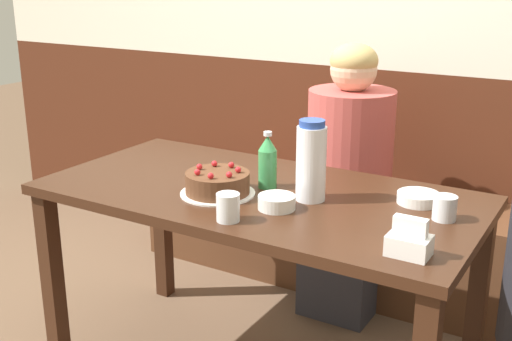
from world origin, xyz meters
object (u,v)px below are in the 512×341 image
at_px(soju_bottle, 268,161).
at_px(bowl_soup_white, 277,202).
at_px(glass_tumbler_short, 228,207).
at_px(water_pitcher, 311,161).
at_px(napkin_holder, 409,242).
at_px(bench_seat, 349,239).
at_px(glass_water_tall, 445,208).
at_px(person_pale_blue_shirt, 348,187).
at_px(birthday_cake, 218,183).
at_px(bowl_rice_small, 418,198).

relative_size(soju_bottle, bowl_soup_white, 1.67).
height_order(soju_bottle, glass_tumbler_short, soju_bottle).
height_order(water_pitcher, napkin_holder, water_pitcher).
xyz_separation_m(bench_seat, glass_water_tall, (0.61, -0.78, 0.52)).
bearing_deg(water_pitcher, person_pale_blue_shirt, 101.21).
bearing_deg(napkin_holder, birthday_cake, 168.70).
height_order(birthday_cake, glass_tumbler_short, birthday_cake).
height_order(bench_seat, bowl_rice_small, bowl_rice_small).
distance_m(water_pitcher, soju_bottle, 0.19).
bearing_deg(bowl_soup_white, glass_water_tall, 20.43).
bearing_deg(soju_bottle, birthday_cake, -126.00).
height_order(bowl_rice_small, person_pale_blue_shirt, person_pale_blue_shirt).
bearing_deg(bowl_rice_small, napkin_holder, -76.14).
relative_size(glass_water_tall, person_pale_blue_shirt, 0.06).
distance_m(glass_tumbler_short, person_pale_blue_shirt, 0.93).
height_order(birthday_cake, bowl_rice_small, birthday_cake).
bearing_deg(birthday_cake, bench_seat, 84.20).
xyz_separation_m(glass_water_tall, glass_tumbler_short, (-0.54, -0.33, 0.01)).
relative_size(birthday_cake, soju_bottle, 1.27).
bearing_deg(birthday_cake, bowl_soup_white, -4.52).
xyz_separation_m(water_pitcher, glass_water_tall, (0.42, 0.05, -0.09)).
bearing_deg(glass_tumbler_short, birthday_cake, 131.58).
bearing_deg(glass_water_tall, bowl_soup_white, -159.57).
bearing_deg(person_pale_blue_shirt, water_pitcher, 11.21).
bearing_deg(glass_water_tall, soju_bottle, -178.96).
bearing_deg(bowl_soup_white, birthday_cake, 175.48).
height_order(napkin_holder, bowl_rice_small, napkin_holder).
xyz_separation_m(water_pitcher, soju_bottle, (-0.18, 0.03, -0.04)).
height_order(water_pitcher, soju_bottle, water_pitcher).
bearing_deg(soju_bottle, water_pitcher, -11.03).
bearing_deg(water_pitcher, birthday_cake, -158.74).
bearing_deg(bowl_rice_small, water_pitcher, -154.88).
bearing_deg(water_pitcher, bench_seat, 103.04).
bearing_deg(person_pale_blue_shirt, napkin_holder, 31.37).
xyz_separation_m(bowl_soup_white, bowl_rice_small, (0.36, 0.27, -0.00)).
bearing_deg(bowl_rice_small, soju_bottle, -167.29).
height_order(water_pitcher, glass_water_tall, water_pitcher).
bearing_deg(bowl_soup_white, person_pale_blue_shirt, 95.41).
distance_m(water_pitcher, glass_water_tall, 0.43).
bearing_deg(bench_seat, soju_bottle, -89.18).
bearing_deg(glass_water_tall, bench_seat, 128.12).
xyz_separation_m(glass_water_tall, person_pale_blue_shirt, (-0.54, 0.57, -0.20)).
distance_m(bench_seat, bowl_rice_small, 0.98).
distance_m(water_pitcher, napkin_holder, 0.49).
relative_size(water_pitcher, bowl_rice_small, 1.96).
distance_m(glass_water_tall, glass_tumbler_short, 0.64).
relative_size(soju_bottle, glass_tumbler_short, 2.32).
distance_m(napkin_holder, glass_tumbler_short, 0.53).
relative_size(glass_tumbler_short, person_pale_blue_shirt, 0.07).
xyz_separation_m(birthday_cake, glass_water_tall, (0.70, 0.16, -0.00)).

